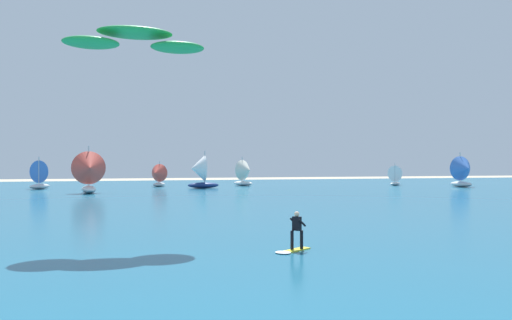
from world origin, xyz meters
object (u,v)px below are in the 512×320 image
sailboat_anchored_offshore (396,175)px  sailboat_near_shore (199,171)px  sailboat_trailing (42,174)px  sailboat_far_left (246,172)px  sailboat_mid_left (89,172)px  kite (135,40)px  kitesurfer (294,237)px  sailboat_center_horizon (464,171)px  sailboat_far_right (158,175)px

sailboat_anchored_offshore → sailboat_near_shore: bearing=-176.9°
sailboat_trailing → sailboat_far_left: bearing=3.9°
sailboat_mid_left → kite: bearing=-80.2°
sailboat_anchored_offshore → sailboat_far_left: 24.02m
sailboat_anchored_offshore → sailboat_far_left: bearing=170.9°
kitesurfer → sailboat_mid_left: size_ratio=0.34×
sailboat_center_horizon → sailboat_anchored_offshore: bearing=135.0°
kite → sailboat_far_left: size_ratio=1.52×
sailboat_trailing → sailboat_far_right: size_ratio=1.16×
kitesurfer → sailboat_far_left: size_ratio=0.42×
kite → kitesurfer: bearing=-35.2°
sailboat_far_right → sailboat_mid_left: size_ratio=0.68×
sailboat_anchored_offshore → sailboat_mid_left: size_ratio=0.62×
sailboat_trailing → sailboat_anchored_offshore: bearing=-1.9°
sailboat_center_horizon → sailboat_mid_left: (-52.48, -2.84, 0.23)m
sailboat_center_horizon → sailboat_near_shore: bearing=172.1°
sailboat_anchored_offshore → sailboat_center_horizon: 10.04m
sailboat_far_left → sailboat_trailing: sailboat_far_left is taller
sailboat_center_horizon → sailboat_far_right: sailboat_center_horizon is taller
kite → sailboat_anchored_offshore: kite is taller
sailboat_anchored_offshore → sailboat_far_left: (-23.71, 3.78, 0.47)m
kite → sailboat_anchored_offshore: bearing=49.6°
sailboat_anchored_offshore → sailboat_near_shore: sailboat_near_shore is taller
kite → sailboat_far_right: size_ratio=1.81×
kitesurfer → sailboat_center_horizon: 58.94m
sailboat_center_horizon → sailboat_trailing: sailboat_center_horizon is taller
sailboat_far_right → sailboat_far_left: bearing=-1.5°
sailboat_far_left → sailboat_trailing: bearing=-176.1°
sailboat_anchored_offshore → sailboat_center_horizon: bearing=-45.0°
sailboat_center_horizon → sailboat_mid_left: size_ratio=0.91×
sailboat_near_shore → sailboat_far_right: bearing=134.2°
sailboat_far_left → kitesurfer: bearing=-99.1°
kitesurfer → sailboat_far_right: size_ratio=0.50×
sailboat_trailing → sailboat_near_shore: bearing=-9.3°
sailboat_anchored_offshore → sailboat_far_left: sailboat_far_left is taller
kitesurfer → sailboat_mid_left: (-12.98, 40.87, 1.99)m
sailboat_anchored_offshore → sailboat_near_shore: (-31.53, -1.69, 0.80)m
kite → sailboat_trailing: 50.37m
sailboat_trailing → kitesurfer: bearing=-68.7°
sailboat_far_right → kitesurfer: bearing=-85.1°
kitesurfer → sailboat_center_horizon: sailboat_center_horizon is taller
kitesurfer → sailboat_mid_left: 42.93m
kitesurfer → sailboat_center_horizon: size_ratio=0.37×
sailboat_trailing → sailboat_mid_left: (7.53, -11.71, 0.56)m
sailboat_far_left → sailboat_mid_left: 25.66m
kite → sailboat_far_right: 50.84m
kitesurfer → sailboat_near_shore: sailboat_near_shore is taller
sailboat_mid_left → sailboat_anchored_offshore: bearing=12.3°
sailboat_far_right → sailboat_trailing: bearing=-171.6°
kite → sailboat_trailing: kite is taller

